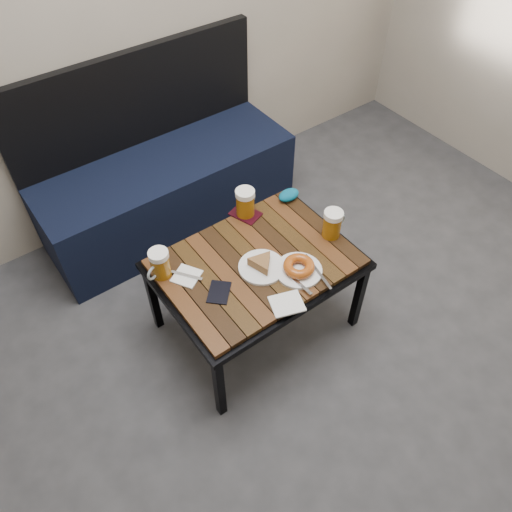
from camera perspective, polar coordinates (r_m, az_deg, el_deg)
ground at (r=2.24m, az=13.74°, el=-22.66°), size 4.00×4.00×0.00m
bench at (r=2.85m, az=-10.30°, el=8.12°), size 1.40×0.50×0.95m
cafe_table at (r=2.16m, az=0.00°, el=-1.28°), size 0.84×0.62×0.47m
beer_mug_left at (r=2.06m, az=-10.94°, el=-0.90°), size 0.13×0.10×0.13m
beer_mug_centre at (r=2.28m, az=-1.21°, el=6.13°), size 0.14×0.11×0.14m
beer_mug_right at (r=2.21m, az=8.76°, el=3.69°), size 0.12×0.09×0.14m
plate_pie at (r=2.08m, az=0.64°, el=-1.01°), size 0.20×0.20×0.06m
plate_bagel at (r=2.08m, az=4.92°, el=-1.38°), size 0.20×0.26×0.05m
napkin_left at (r=2.09m, az=-7.93°, el=-2.29°), size 0.14×0.14×0.01m
napkin_right at (r=1.98m, az=3.54°, el=-5.47°), size 0.16×0.14×0.01m
passport_navy at (r=2.02m, az=-4.25°, el=-4.15°), size 0.14×0.14×0.01m
passport_burgundy at (r=2.33m, az=-1.21°, el=4.84°), size 0.14×0.16×0.01m
knit_pouch at (r=2.40m, az=3.76°, el=6.97°), size 0.11×0.07×0.05m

